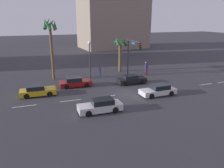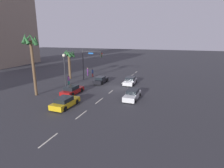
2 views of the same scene
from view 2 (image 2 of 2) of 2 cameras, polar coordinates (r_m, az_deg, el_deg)
The scene contains 20 objects.
ground_plane at distance 31.96m, azimuth 1.30°, elevation -1.20°, with size 220.00×220.00×0.00m, color #333338.
lane_stripe_0 at distance 17.26m, azimuth -19.49°, elevation -16.45°, with size 2.51×0.14×0.01m, color silver.
lane_stripe_1 at distance 21.36m, azimuth -9.71°, elevation -9.58°, with size 2.52×0.14×0.01m, color silver.
lane_stripe_2 at distance 25.52m, azimuth -4.06°, elevation -5.32°, with size 2.49×0.14×0.01m, color silver.
lane_stripe_3 at distance 29.59m, azimuth -0.37°, elevation -2.48°, with size 1.93×0.14×0.01m, color silver.
lane_stripe_4 at distance 35.69m, azimuth 3.42°, elevation 0.46°, with size 1.97×0.14×0.01m, color silver.
lane_stripe_5 at distance 46.97m, azimuth 7.68°, elevation 3.76°, with size 2.53×0.14×0.01m, color silver.
lane_stripe_6 at distance 43.59m, azimuth 6.65°, elevation 2.96°, with size 2.24×0.14×0.01m, color silver.
car_0 at distance 35.32m, azimuth -3.62°, elevation 1.31°, with size 4.26×1.88×1.29m.
car_1 at distance 34.54m, azimuth 5.80°, elevation 0.99°, with size 4.56×2.00×1.36m.
car_2 at distance 29.07m, azimuth -12.53°, elevation -1.88°, with size 4.41×1.94×1.35m.
car_3 at distance 26.21m, azimuth 6.46°, elevation -3.39°, with size 4.51×1.81×1.37m.
car_4 at distance 23.92m, azimuth -14.70°, elevation -5.61°, with size 4.33×1.98×1.33m.
traffic_signal at distance 37.28m, azimuth -7.21°, elevation 7.46°, with size 0.32×4.45×6.16m.
streetlamp at distance 32.60m, azimuth -14.88°, elevation 6.16°, with size 0.56×0.56×5.96m.
pedestrian_0 at distance 42.43m, azimuth -7.73°, elevation 3.97°, with size 0.37×0.37×1.86m.
pedestrian_1 at distance 41.18m, azimuth -6.20°, elevation 3.65°, with size 0.51×0.51×1.82m.
pedestrian_2 at distance 34.84m, azimuth -13.60°, elevation 1.31°, with size 0.48×0.48×1.79m.
palm_tree_0 at distance 29.11m, azimuth -24.24°, elevation 10.10°, with size 2.20×2.63×9.44m.
palm_tree_1 at distance 39.47m, azimuth -13.39°, elevation 8.18°, with size 2.60×2.70×6.38m.
Camera 2 is at (-29.11, -10.00, 8.64)m, focal length 28.79 mm.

